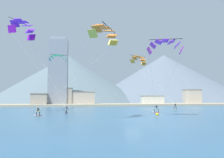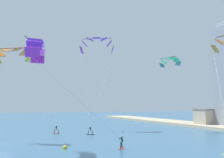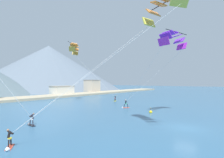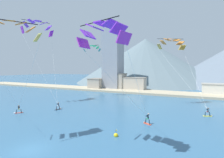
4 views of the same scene
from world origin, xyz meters
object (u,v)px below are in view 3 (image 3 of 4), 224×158
kitesurfer_far_left (115,99)px  race_marker_buoy (151,112)px  kitesurfer_near_trail (9,143)px  parafoil_kite_far_left (75,48)px  parafoil_kite_near_lead (173,39)px  parafoil_kite_near_trail (163,5)px  kitesurfer_near_lead (125,105)px  kitesurfer_mid_center (31,122)px

kitesurfer_far_left → race_marker_buoy: size_ratio=1.72×
kitesurfer_near_trail → parafoil_kite_far_left: 37.11m
parafoil_kite_near_lead → parafoil_kite_near_trail: 11.53m
kitesurfer_near_trail → parafoil_kite_near_lead: 26.34m
kitesurfer_far_left → parafoil_kite_far_left: 18.41m
kitesurfer_near_lead → race_marker_buoy: kitesurfer_near_lead is taller
kitesurfer_far_left → parafoil_kite_near_trail: parafoil_kite_near_trail is taller
parafoil_kite_near_trail → race_marker_buoy: (10.93, 6.55, -13.43)m
kitesurfer_far_left → race_marker_buoy: (-11.31, -16.15, -0.36)m
kitesurfer_near_lead → kitesurfer_mid_center: kitesurfer_near_lead is taller
parafoil_kite_near_lead → kitesurfer_near_lead: bearing=79.5°
kitesurfer_mid_center → kitesurfer_far_left: bearing=15.6°
race_marker_buoy → kitesurfer_near_lead: bearing=72.1°
parafoil_kite_far_left → kitesurfer_near_lead: bearing=-94.1°
kitesurfer_far_left → parafoil_kite_near_lead: parafoil_kite_near_lead is taller
parafoil_kite_near_trail → race_marker_buoy: parafoil_kite_near_trail is taller
kitesurfer_near_lead → parafoil_kite_far_left: (1.26, 17.57, 14.41)m
parafoil_kite_near_lead → kitesurfer_far_left: bearing=61.0°
kitesurfer_mid_center → parafoil_kite_near_trail: 20.74m
kitesurfer_mid_center → parafoil_kite_near_trail: size_ratio=0.13×
kitesurfer_near_lead → parafoil_kite_near_trail: size_ratio=0.13×
kitesurfer_near_trail → kitesurfer_far_left: 36.47m
kitesurfer_mid_center → parafoil_kite_near_lead: parafoil_kite_near_lead is taller
kitesurfer_near_lead → kitesurfer_near_trail: kitesurfer_near_lead is taller
parafoil_kite_near_trail → parafoil_kite_near_lead: bearing=13.6°
race_marker_buoy → parafoil_kite_near_lead: bearing=-86.6°
parafoil_kite_near_lead → parafoil_kite_near_trail: (-11.16, -2.71, 0.96)m
kitesurfer_mid_center → parafoil_kite_near_lead: bearing=-34.3°
kitesurfer_mid_center → kitesurfer_near_trail: bearing=-129.5°
kitesurfer_near_trail → kitesurfer_far_left: size_ratio=0.95×
parafoil_kite_near_trail → parafoil_kite_far_left: parafoil_kite_far_left is taller
kitesurfer_mid_center → race_marker_buoy: 19.18m
kitesurfer_near_lead → parafoil_kite_near_trail: parafoil_kite_near_trail is taller
parafoil_kite_near_lead → kitesurfer_mid_center: bearing=145.7°
parafoil_kite_near_trail → parafoil_kite_far_left: bearing=65.1°
kitesurfer_near_lead → parafoil_kite_far_left: parafoil_kite_far_left is taller
kitesurfer_mid_center → parafoil_kite_near_lead: (17.58, -12.00, 12.18)m
kitesurfer_mid_center → race_marker_buoy: kitesurfer_mid_center is taller
kitesurfer_near_lead → race_marker_buoy: (-2.22, -6.87, -0.40)m
kitesurfer_far_left → parafoil_kite_far_left: (-7.82, 8.30, 14.45)m
parafoil_kite_near_lead → parafoil_kite_far_left: bearing=83.4°
parafoil_kite_near_lead → parafoil_kite_far_left: (3.25, 28.28, 2.34)m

